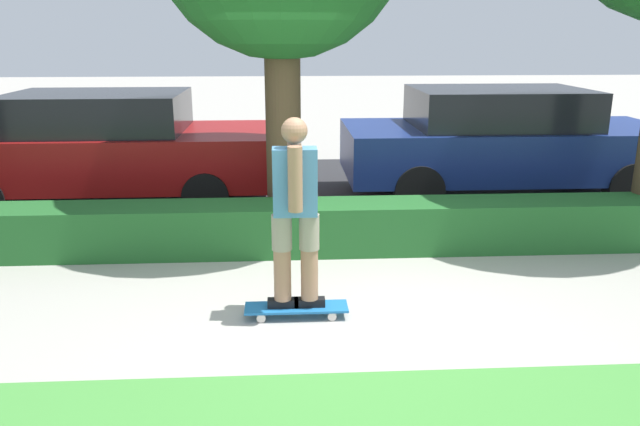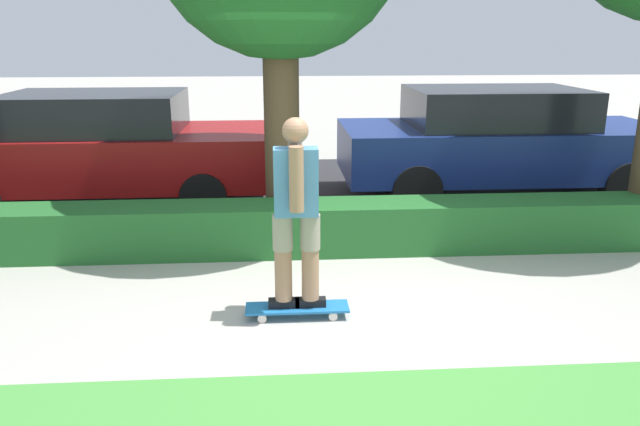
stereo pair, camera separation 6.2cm
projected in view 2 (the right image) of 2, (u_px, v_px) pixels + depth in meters
ground_plane at (343, 312)px, 5.37m from camera, size 60.00×60.00×0.00m
street_asphalt at (314, 192)px, 9.39m from camera, size 16.44×5.00×0.01m
hedge_row at (328, 227)px, 6.83m from camera, size 16.44×0.60×0.54m
skateboard at (297, 308)px, 5.27m from camera, size 0.87×0.24×0.09m
skater_person at (296, 210)px, 5.03m from camera, size 0.48×0.41×1.60m
parked_car_front at (105, 147)px, 8.66m from camera, size 4.52×2.05×1.53m
parked_car_middle at (500, 140)px, 9.02m from camera, size 4.62×2.02×1.56m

